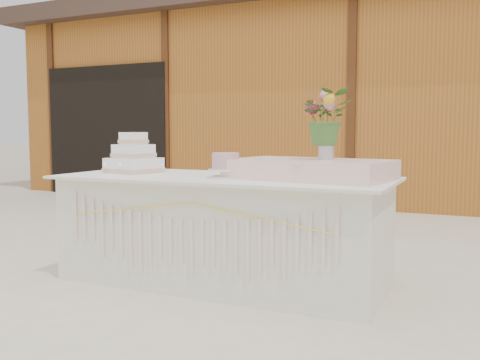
{
  "coord_description": "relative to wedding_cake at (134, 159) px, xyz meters",
  "views": [
    {
      "loc": [
        1.69,
        -3.4,
        1.09
      ],
      "look_at": [
        0.0,
        0.3,
        0.72
      ],
      "focal_mm": 40.0,
      "sensor_mm": 36.0,
      "label": 1
    }
  ],
  "objects": [
    {
      "name": "flower_vase",
      "position": [
        1.52,
        0.04,
        0.1
      ],
      "size": [
        0.11,
        0.11,
        0.14
      ],
      "primitive_type": "cylinder",
      "color": "silver",
      "rests_on": "satin_runner"
    },
    {
      "name": "ground",
      "position": [
        0.79,
        -0.03,
        -0.88
      ],
      "size": [
        80.0,
        80.0,
        0.0
      ],
      "primitive_type": "plane",
      "color": "beige",
      "rests_on": "ground"
    },
    {
      "name": "bouquet",
      "position": [
        1.52,
        0.04,
        0.36
      ],
      "size": [
        0.39,
        0.36,
        0.37
      ],
      "primitive_type": "imported",
      "rotation": [
        0.0,
        0.0,
        0.22
      ],
      "color": "#3C6729",
      "rests_on": "flower_vase"
    },
    {
      "name": "pink_cake_stand",
      "position": [
        0.86,
        -0.12,
        -0.01
      ],
      "size": [
        0.24,
        0.24,
        0.17
      ],
      "color": "white",
      "rests_on": "cake_table"
    },
    {
      "name": "loose_flowers",
      "position": [
        -0.18,
        0.11,
        -0.1
      ],
      "size": [
        0.21,
        0.41,
        0.02
      ],
      "primitive_type": null,
      "rotation": [
        0.0,
        0.0,
        -0.14
      ],
      "color": "pink",
      "rests_on": "cake_table"
    },
    {
      "name": "cake_table",
      "position": [
        0.79,
        -0.04,
        -0.49
      ],
      "size": [
        2.4,
        1.0,
        0.77
      ],
      "color": "white",
      "rests_on": "ground"
    },
    {
      "name": "wedding_cake",
      "position": [
        0.0,
        0.0,
        0.0
      ],
      "size": [
        0.41,
        0.41,
        0.31
      ],
      "rotation": [
        0.0,
        0.0,
        -0.19
      ],
      "color": "white",
      "rests_on": "cake_table"
    },
    {
      "name": "satin_runner",
      "position": [
        1.42,
        0.03,
        -0.04
      ],
      "size": [
        1.13,
        0.76,
        0.13
      ],
      "primitive_type": "cube",
      "rotation": [
        0.0,
        0.0,
        -0.15
      ],
      "color": "beige",
      "rests_on": "cake_table"
    },
    {
      "name": "barn",
      "position": [
        0.78,
        5.96,
        0.8
      ],
      "size": [
        12.6,
        4.6,
        3.3
      ],
      "color": "#9C5920",
      "rests_on": "ground"
    }
  ]
}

